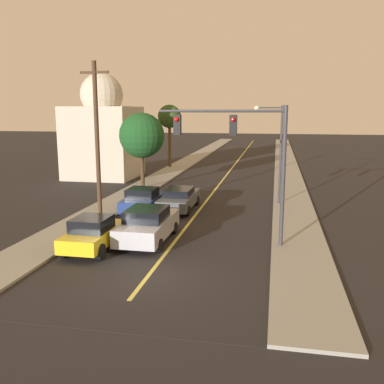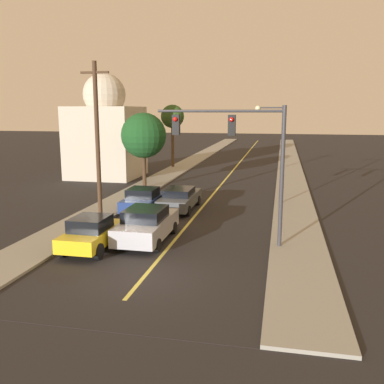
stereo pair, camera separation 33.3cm
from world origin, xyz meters
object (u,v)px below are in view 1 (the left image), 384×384
traffic_signal_mast (242,145)px  domed_building_left (103,133)px  streetlamp_right (274,140)px  car_outer_lane_second (143,200)px  car_near_lane_front (148,225)px  tree_left_far (169,117)px  tree_left_near (142,136)px  utility_pole_left (97,139)px  car_near_lane_second (179,198)px  car_outer_lane_front (93,233)px

traffic_signal_mast → domed_building_left: (-14.04, 18.04, -0.56)m
streetlamp_right → car_outer_lane_second: bearing=-153.6°
car_near_lane_front → domed_building_left: bearing=118.0°
car_near_lane_front → tree_left_far: bearing=101.7°
traffic_signal_mast → tree_left_near: bearing=124.1°
streetlamp_right → tree_left_near: streetlamp_right is taller
utility_pole_left → car_near_lane_second: bearing=40.6°
car_outer_lane_front → car_outer_lane_second: bearing=90.0°
car_outer_lane_front → traffic_signal_mast: size_ratio=0.62×
car_outer_lane_second → car_outer_lane_front: bearing=-90.0°
car_outer_lane_second → tree_left_near: size_ratio=0.66×
traffic_signal_mast → streetlamp_right: size_ratio=0.99×
car_outer_lane_second → utility_pole_left: bearing=-130.9°
tree_left_near → streetlamp_right: bearing=-20.9°
car_near_lane_second → streetlamp_right: (5.64, 2.63, 3.51)m
streetlamp_right → tree_left_far: 19.92m
traffic_signal_mast → domed_building_left: domed_building_left is taller
car_near_lane_front → car_near_lane_second: 6.66m
streetlamp_right → tree_left_far: size_ratio=0.96×
car_outer_lane_second → traffic_signal_mast: bearing=-40.0°
streetlamp_right → tree_left_near: size_ratio=1.08×
car_near_lane_second → car_outer_lane_second: 2.29m
car_near_lane_second → tree_left_near: size_ratio=0.83×
car_near_lane_front → utility_pole_left: bearing=138.7°
tree_left_near → traffic_signal_mast: bearing=-55.9°
car_outer_lane_second → tree_left_near: (-2.43, 7.61, 3.41)m
traffic_signal_mast → tree_left_far: 27.41m
car_near_lane_front → traffic_signal_mast: (4.31, 0.22, 3.78)m
tree_left_near → domed_building_left: size_ratio=0.62×
tree_left_far → car_near_lane_front: bearing=-78.3°
car_outer_lane_second → domed_building_left: domed_building_left is taller
car_near_lane_second → domed_building_left: domed_building_left is taller
car_outer_lane_front → streetlamp_right: (7.62, 11.02, 3.45)m
streetlamp_right → tree_left_near: (-10.04, 3.83, -0.06)m
car_near_lane_front → domed_building_left: (-9.72, 18.26, 3.22)m
tree_left_near → tree_left_far: (-0.97, 12.73, 1.19)m
utility_pole_left → tree_left_near: (-0.57, 9.75, -0.40)m
car_outer_lane_front → car_near_lane_second: bearing=76.7°
car_outer_lane_second → tree_left_near: tree_left_near is taller
tree_left_far → car_outer_lane_front: bearing=-83.0°
car_outer_lane_second → domed_building_left: bearing=121.3°
car_near_lane_front → domed_building_left: size_ratio=0.50×
car_near_lane_front → traffic_signal_mast: bearing=3.0°
streetlamp_right → domed_building_left: (-15.36, 8.97, -0.19)m
car_outer_lane_second → streetlamp_right: streetlamp_right is taller
car_near_lane_second → tree_left_far: tree_left_far is taller
utility_pole_left → car_near_lane_front: bearing=-41.3°
car_outer_lane_front → traffic_signal_mast: bearing=17.2°
car_near_lane_front → tree_left_far: (-5.38, 25.85, 4.54)m
car_outer_lane_front → domed_building_left: domed_building_left is taller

